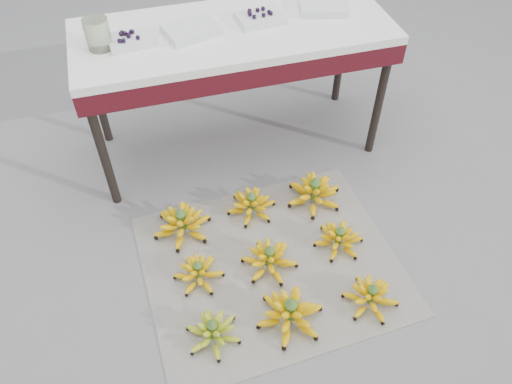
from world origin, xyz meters
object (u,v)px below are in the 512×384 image
object	(u,v)px
bunch_mid_right	(339,239)
newspaper_mat	(271,264)
bunch_front_right	(371,297)
bunch_mid_left	(199,272)
tray_left	(192,30)
tray_far_left	(131,40)
bunch_mid_center	(269,259)
glass_jar	(98,34)
bunch_front_left	(213,332)
bunch_back_left	(182,223)
bunch_back_right	(314,193)
bunch_front_center	(290,313)
tray_far_right	(323,7)
vendor_table	(234,44)
bunch_back_center	(251,204)

from	to	relation	value
bunch_mid_right	newspaper_mat	bearing A→B (deg)	-157.51
bunch_front_right	bunch_mid_left	world-z (taller)	bunch_front_right
newspaper_mat	tray_left	distance (m)	1.25
bunch_front_right	tray_far_left	xyz separation A→B (m)	(-0.84, 1.27, 0.76)
bunch_front_right	bunch_mid_center	bearing A→B (deg)	131.52
newspaper_mat	bunch_mid_right	xyz separation A→B (m)	(0.37, 0.02, 0.06)
glass_jar	bunch_front_left	bearing A→B (deg)	-79.35
bunch_back_left	tray_left	xyz separation A→B (m)	(0.24, 0.60, 0.75)
bunch_front_right	bunch_back_left	bearing A→B (deg)	130.60
bunch_front_left	glass_jar	size ratio (longest dim) A/B	2.11
bunch_back_right	tray_far_left	distance (m)	1.25
bunch_front_left	bunch_front_right	world-z (taller)	bunch_front_right
bunch_front_center	tray_far_right	size ratio (longest dim) A/B	1.42
tray_far_right	bunch_back_left	bearing A→B (deg)	-146.38
bunch_mid_center	tray_left	world-z (taller)	tray_left
newspaper_mat	tray_far_left	size ratio (longest dim) A/B	5.10
vendor_table	tray_far_left	xyz separation A→B (m)	(-0.52, -0.01, 0.11)
bunch_back_center	vendor_table	size ratio (longest dim) A/B	0.21
tray_far_left	tray_far_right	xyz separation A→B (m)	(1.03, 0.05, -0.00)
tray_left	glass_jar	distance (m)	0.46
bunch_back_center	bunch_back_right	world-z (taller)	bunch_back_right
bunch_back_center	vendor_table	bearing A→B (deg)	107.34
newspaper_mat	bunch_back_right	bearing A→B (deg)	44.31
bunch_mid_right	tray_left	bearing A→B (deg)	139.13
bunch_back_left	bunch_back_center	world-z (taller)	bunch_back_left
tray_far_left	tray_left	bearing A→B (deg)	1.30
bunch_mid_left	glass_jar	bearing A→B (deg)	80.07
bunch_mid_center	vendor_table	size ratio (longest dim) A/B	0.21
bunch_mid_left	tray_far_right	bearing A→B (deg)	21.06
bunch_back_right	tray_far_left	xyz separation A→B (m)	(-0.81, 0.58, 0.75)
bunch_front_center	tray_far_left	xyz separation A→B (m)	(-0.44, 1.25, 0.75)
bunch_front_right	bunch_mid_right	distance (m)	0.36
bunch_back_left	tray_left	world-z (taller)	tray_left
bunch_mid_left	bunch_front_center	bearing A→B (deg)	-68.25
tray_far_left	bunch_back_left	bearing A→B (deg)	-83.77
vendor_table	bunch_mid_left	bearing A→B (deg)	-115.23
tray_far_right	bunch_front_right	bearing A→B (deg)	-98.42
bunch_back_center	tray_far_right	bearing A→B (deg)	70.56
bunch_front_right	glass_jar	size ratio (longest dim) A/B	1.93
newspaper_mat	bunch_back_left	xyz separation A→B (m)	(-0.39, 0.34, 0.07)
bunch_mid_center	bunch_mid_left	bearing A→B (deg)	156.16
newspaper_mat	bunch_back_left	bearing A→B (deg)	139.22
bunch_mid_left	bunch_back_left	bearing A→B (deg)	69.56
bunch_back_left	tray_far_left	bearing A→B (deg)	109.41
newspaper_mat	bunch_front_center	bearing A→B (deg)	-91.88
bunch_mid_left	glass_jar	distance (m)	1.25
newspaper_mat	bunch_mid_right	world-z (taller)	bunch_mid_right
bunch_mid_left	tray_far_left	xyz separation A→B (m)	(-0.09, 0.91, 0.76)
bunch_mid_left	glass_jar	xyz separation A→B (m)	(-0.24, 0.91, 0.82)
bunch_front_left	bunch_mid_left	world-z (taller)	bunch_front_left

